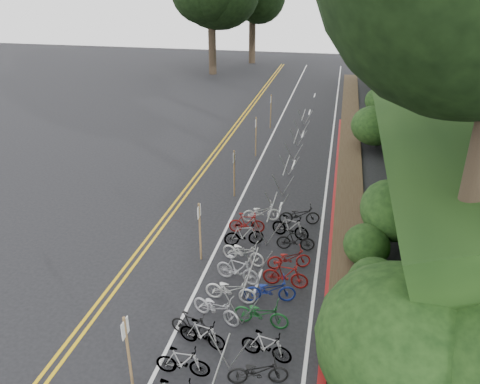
# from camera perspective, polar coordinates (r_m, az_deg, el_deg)

# --- Properties ---
(ground) EXTENTS (120.00, 120.00, 0.00)m
(ground) POSITION_cam_1_polar(r_m,az_deg,el_deg) (15.57, -12.50, -17.64)
(ground) COLOR black
(ground) RESTS_ON ground
(road_markings) EXTENTS (7.47, 80.00, 0.01)m
(road_markings) POSITION_cam_1_polar(r_m,az_deg,el_deg) (23.31, -1.11, -1.43)
(road_markings) COLOR gold
(road_markings) RESTS_ON ground
(red_curb) EXTENTS (0.25, 28.00, 0.10)m
(red_curb) POSITION_cam_1_polar(r_m,az_deg,el_deg) (24.49, 11.55, -0.49)
(red_curb) COLOR maroon
(red_curb) RESTS_ON ground
(embankment) EXTENTS (14.30, 48.14, 9.11)m
(embankment) POSITION_cam_1_polar(r_m,az_deg,el_deg) (31.16, 25.92, 8.00)
(embankment) COLOR black
(embankment) RESTS_ON ground
(bike_racks_rest) EXTENTS (1.14, 23.00, 1.17)m
(bike_racks_rest) POSITION_cam_1_polar(r_m,az_deg,el_deg) (25.20, 5.65, 2.68)
(bike_racks_rest) COLOR gray
(bike_racks_rest) RESTS_ON ground
(signpost_near) EXTENTS (0.08, 0.40, 2.53)m
(signpost_near) POSITION_cam_1_polar(r_m,az_deg,el_deg) (13.29, -13.50, -18.22)
(signpost_near) COLOR brown
(signpost_near) RESTS_ON ground
(signposts_rest) EXTENTS (0.08, 18.40, 2.50)m
(signposts_rest) POSITION_cam_1_polar(r_m,az_deg,el_deg) (26.26, 0.75, 5.09)
(signposts_rest) COLOR brown
(signposts_rest) RESTS_ON ground
(bike_front) EXTENTS (0.70, 1.58, 0.92)m
(bike_front) POSITION_cam_1_polar(r_m,az_deg,el_deg) (15.24, -5.80, -15.86)
(bike_front) COLOR black
(bike_front) RESTS_ON ground
(bike_valet) EXTENTS (3.16, 13.66, 1.06)m
(bike_valet) POSITION_cam_1_polar(r_m,az_deg,el_deg) (16.55, 1.33, -11.80)
(bike_valet) COLOR #144C1E
(bike_valet) RESTS_ON ground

